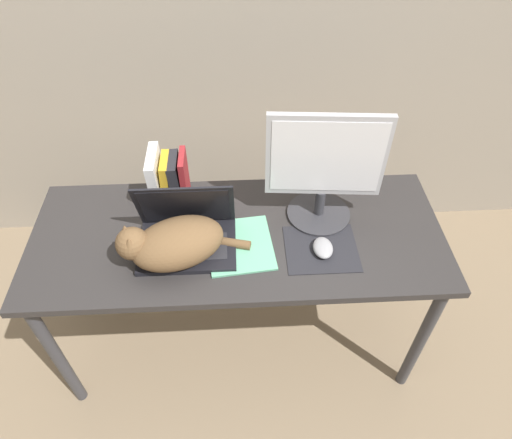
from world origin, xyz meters
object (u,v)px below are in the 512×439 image
cat (173,243)px  notepad (240,245)px  computer_mouse (323,248)px  book_row (168,180)px  external_monitor (325,169)px  laptop (187,234)px

cat → notepad: 0.24m
cat → notepad: bearing=11.6°
computer_mouse → book_row: (-0.54, 0.28, 0.09)m
external_monitor → book_row: 0.57m
laptop → cat: laptop is taller
book_row → notepad: book_row is taller
external_monitor → notepad: (-0.29, -0.14, -0.21)m
cat → notepad: cat is taller
cat → laptop: bearing=60.5°
book_row → cat: bearing=-82.9°
cat → book_row: (-0.04, 0.29, 0.03)m
notepad → book_row: bearing=136.7°
book_row → notepad: 0.36m
external_monitor → notepad: size_ratio=1.57×
external_monitor → computer_mouse: 0.27m
book_row → notepad: size_ratio=0.81×
cat → book_row: book_row is taller
external_monitor → notepad: 0.39m
computer_mouse → book_row: size_ratio=0.43×
external_monitor → book_row: external_monitor is taller
cat → computer_mouse: size_ratio=4.55×
external_monitor → laptop: bearing=-166.3°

